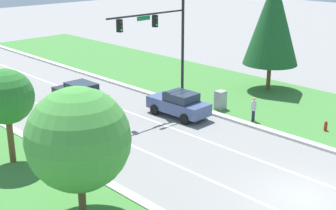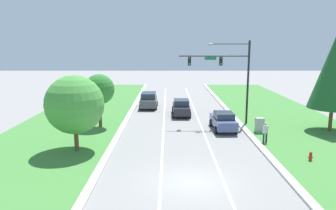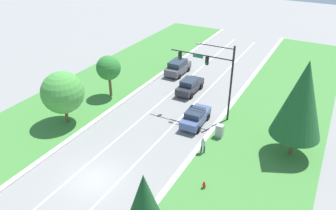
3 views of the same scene
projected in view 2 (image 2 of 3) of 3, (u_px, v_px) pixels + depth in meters
ground_plane at (192, 182)px, 18.65m from camera, size 160.00×160.00×0.00m
curb_strip_right at (291, 181)px, 18.64m from camera, size 0.50×90.00×0.15m
curb_strip_left at (93, 181)px, 18.62m from camera, size 0.50×90.00×0.15m
grass_verge_left at (1, 181)px, 18.62m from camera, size 10.00×90.00×0.08m
lane_stripe_inner_left at (160, 182)px, 18.64m from camera, size 0.14×81.00×0.01m
lane_stripe_inner_right at (223, 182)px, 18.65m from camera, size 0.14×81.00×0.01m
traffic_signal_mast at (228, 70)px, 31.26m from camera, size 6.75×0.41×8.10m
charcoal_sedan at (181, 107)px, 36.01m from camera, size 1.99×4.62×1.79m
slate_blue_sedan at (223, 121)px, 29.85m from camera, size 2.10×4.45×1.70m
graphite_suv at (148, 100)px, 40.28m from camera, size 2.14×4.53×1.91m
utility_cabinet at (259, 125)px, 28.82m from camera, size 0.70×0.60×1.38m
pedestrian at (265, 132)px, 25.73m from camera, size 0.43×0.34×1.69m
fire_hydrant at (310, 157)px, 21.84m from camera, size 0.34×0.20×0.70m
conifer_near_right_tree at (335, 70)px, 28.43m from camera, size 4.25×4.25×8.96m
oak_near_left_tree at (99, 90)px, 30.21m from camera, size 2.82×2.82×5.05m
oak_far_left_tree at (74, 105)px, 23.41m from camera, size 4.23×4.23×5.60m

